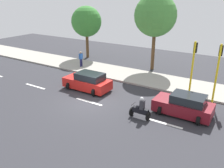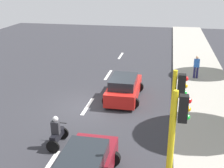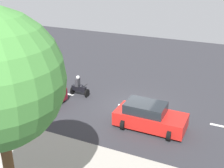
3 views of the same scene
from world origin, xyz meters
name	(u,v)px [view 2 (image 2 of 3)]	position (x,y,z in m)	size (l,w,h in m)	color
ground_plane	(88,107)	(0.00, 0.00, -0.05)	(40.00, 60.00, 0.10)	#2D2D33
sidewalk	(210,115)	(7.00, 0.00, 0.07)	(4.00, 60.00, 0.15)	#9E998E
lane_stripe_north	(48,167)	(0.00, -6.00, 0.01)	(0.20, 2.40, 0.01)	white
lane_stripe_mid	(88,106)	(0.00, 0.00, 0.01)	(0.20, 2.40, 0.01)	white
lane_stripe_south	(108,75)	(0.00, 6.00, 0.01)	(0.20, 2.40, 0.01)	white
lane_stripe_far_south	(121,56)	(0.00, 12.00, 0.01)	(0.20, 2.40, 0.01)	white
car_maroon	(85,168)	(1.79, -6.67, 0.71)	(2.18, 3.85, 1.52)	maroon
car_red	(124,88)	(1.93, 1.59, 0.71)	(2.22, 4.08, 1.52)	red
motorcycle	(57,133)	(-0.18, -4.39, 0.64)	(0.60, 1.30, 1.53)	black
pedestrian_near_signal	(196,66)	(6.63, 6.16, 1.06)	(0.40, 0.24, 1.69)	#1E1E4C
traffic_light_corner	(175,143)	(4.85, -7.98, 2.93)	(0.49, 0.24, 4.50)	yellow
traffic_light_midblock	(175,115)	(4.85, -6.22, 2.93)	(0.49, 0.24, 4.50)	yellow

